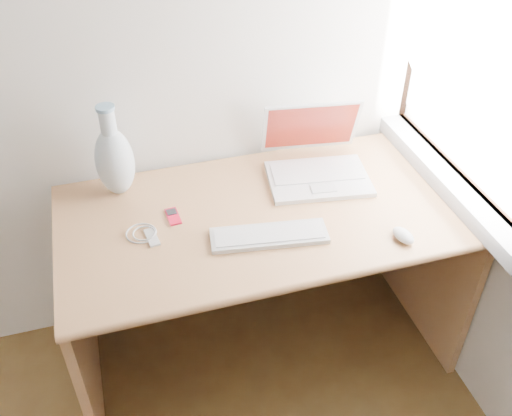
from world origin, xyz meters
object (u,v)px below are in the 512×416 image
object	(u,v)px
desk	(259,242)
laptop	(315,161)
vase	(114,159)
external_keyboard	(269,235)

from	to	relation	value
desk	laptop	xyz separation A→B (m)	(0.24, 0.08, 0.28)
laptop	vase	xyz separation A→B (m)	(-0.71, 0.09, 0.08)
laptop	desk	bearing A→B (deg)	-153.60
external_keyboard	vase	world-z (taller)	vase
laptop	external_keyboard	xyz separation A→B (m)	(-0.27, -0.30, -0.05)
laptop	vase	distance (m)	0.72
laptop	external_keyboard	bearing A→B (deg)	-123.59
desk	external_keyboard	bearing A→B (deg)	-98.45
desk	external_keyboard	size ratio (longest dim) A/B	3.62
vase	external_keyboard	bearing A→B (deg)	-41.63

